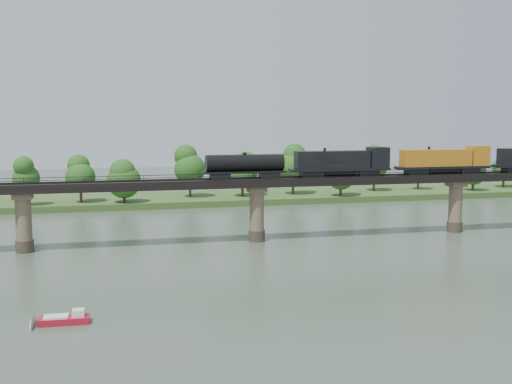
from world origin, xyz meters
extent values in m
plane|color=#384738|center=(0.00, 0.00, 0.00)|extent=(400.00, 400.00, 0.00)
cube|color=#315020|center=(0.00, 85.00, 0.80)|extent=(300.00, 24.00, 1.60)
cylinder|color=#473A2D|center=(-40.00, 30.00, 1.00)|extent=(3.00, 3.00, 2.00)
cylinder|color=#79634F|center=(-40.00, 30.00, 5.50)|extent=(2.60, 2.60, 9.00)
cube|color=#79634F|center=(-40.00, 30.00, 9.50)|extent=(3.20, 3.20, 1.00)
cylinder|color=#473A2D|center=(0.00, 30.00, 1.00)|extent=(3.00, 3.00, 2.00)
cylinder|color=#79634F|center=(0.00, 30.00, 5.50)|extent=(2.60, 2.60, 9.00)
cube|color=#79634F|center=(0.00, 30.00, 9.50)|extent=(3.20, 3.20, 1.00)
cylinder|color=#473A2D|center=(40.00, 30.00, 1.00)|extent=(3.00, 3.00, 2.00)
cylinder|color=#79634F|center=(40.00, 30.00, 5.50)|extent=(2.60, 2.60, 9.00)
cube|color=#79634F|center=(40.00, 30.00, 9.50)|extent=(3.20, 3.20, 1.00)
cube|color=black|center=(0.00, 30.00, 10.75)|extent=(220.00, 5.00, 1.50)
cube|color=black|center=(0.00, 29.25, 11.58)|extent=(220.00, 0.12, 0.16)
cube|color=black|center=(0.00, 30.75, 11.58)|extent=(220.00, 0.12, 0.16)
cube|color=black|center=(0.00, 27.60, 12.20)|extent=(220.00, 0.10, 0.10)
cube|color=black|center=(0.00, 32.40, 12.20)|extent=(220.00, 0.10, 0.10)
cube|color=black|center=(0.00, 27.60, 11.85)|extent=(0.08, 0.08, 0.70)
cube|color=black|center=(0.00, 32.40, 11.85)|extent=(0.08, 0.08, 0.70)
cylinder|color=#382619|center=(-44.43, 76.31, 3.35)|extent=(0.70, 0.70, 3.51)
sphere|color=#1B4915|center=(-44.43, 76.31, 8.03)|extent=(6.31, 6.31, 6.31)
sphere|color=#1B4915|center=(-44.43, 76.31, 10.96)|extent=(4.73, 4.73, 4.73)
cylinder|color=#382619|center=(-32.24, 78.84, 3.27)|extent=(0.70, 0.70, 3.34)
sphere|color=#1B4915|center=(-32.24, 78.84, 7.73)|extent=(7.18, 7.18, 7.18)
sphere|color=#1B4915|center=(-32.24, 78.84, 10.52)|extent=(5.39, 5.39, 5.39)
cylinder|color=#382619|center=(-22.01, 76.15, 3.01)|extent=(0.70, 0.70, 2.83)
sphere|color=#1B4915|center=(-22.01, 76.15, 6.78)|extent=(8.26, 8.26, 8.26)
sphere|color=#1B4915|center=(-22.01, 76.15, 9.14)|extent=(6.19, 6.19, 6.19)
cylinder|color=#382619|center=(-5.04, 82.68, 3.58)|extent=(0.70, 0.70, 3.96)
sphere|color=#1B4915|center=(-5.04, 82.68, 8.87)|extent=(8.07, 8.07, 8.07)
sphere|color=#1B4915|center=(-5.04, 82.68, 12.17)|extent=(6.05, 6.05, 6.05)
cylinder|color=#382619|center=(8.52, 81.14, 3.23)|extent=(0.70, 0.70, 3.27)
sphere|color=#1B4915|center=(8.52, 81.14, 7.59)|extent=(8.03, 8.03, 8.03)
sphere|color=#1B4915|center=(8.52, 81.14, 10.31)|extent=(6.02, 6.02, 6.02)
cylinder|color=#382619|center=(22.65, 82.31, 3.56)|extent=(0.70, 0.70, 3.92)
sphere|color=#1B4915|center=(22.65, 82.31, 8.79)|extent=(8.29, 8.29, 8.29)
sphere|color=#1B4915|center=(22.65, 82.31, 12.05)|extent=(6.21, 6.21, 6.21)
cylinder|color=#382619|center=(33.59, 75.35, 3.11)|extent=(0.70, 0.70, 3.02)
sphere|color=#1B4915|center=(33.59, 75.35, 7.15)|extent=(7.74, 7.74, 7.74)
sphere|color=#1B4915|center=(33.59, 75.35, 9.67)|extent=(5.80, 5.80, 5.80)
cylinder|color=#382619|center=(46.81, 84.03, 3.50)|extent=(0.70, 0.70, 3.80)
sphere|color=#1B4915|center=(46.81, 84.03, 8.56)|extent=(7.47, 7.47, 7.47)
sphere|color=#1B4915|center=(46.81, 84.03, 11.73)|extent=(5.60, 5.60, 5.60)
cylinder|color=#382619|center=(60.48, 84.26, 3.29)|extent=(0.70, 0.70, 3.38)
sphere|color=#1B4915|center=(60.48, 84.26, 7.80)|extent=(6.23, 6.23, 6.23)
sphere|color=#1B4915|center=(60.48, 84.26, 10.62)|extent=(4.67, 4.67, 4.67)
cylinder|color=#382619|center=(74.35, 78.39, 2.99)|extent=(0.70, 0.70, 2.77)
sphere|color=#1B4915|center=(74.35, 78.39, 6.68)|extent=(7.04, 7.04, 7.04)
sphere|color=#1B4915|center=(74.35, 78.39, 8.99)|extent=(5.28, 5.28, 5.28)
cylinder|color=#382619|center=(87.62, 83.57, 3.07)|extent=(0.70, 0.70, 2.94)
sphere|color=#1B4915|center=(87.62, 83.57, 7.00)|extent=(6.73, 6.73, 6.73)
sphere|color=#1B4915|center=(87.62, 83.57, 9.45)|extent=(5.05, 5.05, 5.05)
cube|color=black|center=(42.47, 30.00, 12.05)|extent=(4.02, 2.41, 1.10)
cube|color=black|center=(31.42, 30.00, 12.05)|extent=(4.02, 2.41, 1.10)
cube|color=black|center=(36.95, 30.00, 12.76)|extent=(19.08, 3.01, 0.50)
cube|color=#BE6917|center=(35.44, 30.00, 14.61)|extent=(14.06, 2.71, 3.21)
cube|color=#BE6917|center=(44.48, 30.00, 14.91)|extent=(3.62, 3.01, 3.82)
cylinder|color=black|center=(36.95, 30.00, 12.20)|extent=(6.03, 1.41, 1.41)
cube|color=black|center=(21.38, 30.00, 12.05)|extent=(4.02, 2.41, 1.10)
cube|color=black|center=(10.33, 30.00, 12.05)|extent=(4.02, 2.41, 1.10)
cube|color=black|center=(15.86, 30.00, 12.76)|extent=(19.08, 3.01, 0.50)
cube|color=black|center=(14.35, 30.00, 14.61)|extent=(14.06, 2.71, 3.21)
cube|color=black|center=(23.39, 30.00, 14.91)|extent=(3.62, 3.01, 3.82)
cylinder|color=black|center=(15.86, 30.00, 12.20)|extent=(6.03, 1.41, 1.41)
cube|color=black|center=(2.30, 30.00, 12.05)|extent=(3.52, 2.21, 1.10)
cube|color=black|center=(-6.74, 30.00, 12.05)|extent=(3.52, 2.21, 1.10)
cube|color=black|center=(-2.22, 30.00, 12.71)|extent=(15.07, 2.41, 0.30)
cylinder|color=black|center=(-2.22, 30.00, 14.31)|extent=(14.06, 3.01, 3.01)
cylinder|color=black|center=(-2.22, 30.00, 15.92)|extent=(0.70, 0.70, 0.50)
cube|color=maroon|center=(-31.54, -10.09, 0.38)|extent=(5.53, 2.17, 0.76)
cube|color=white|center=(-32.41, -10.05, 0.82)|extent=(2.68, 1.74, 0.27)
cube|color=white|center=(-30.01, -10.15, 1.15)|extent=(1.36, 1.36, 0.76)
camera|label=1|loc=(-26.98, -81.52, 22.96)|focal=45.00mm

